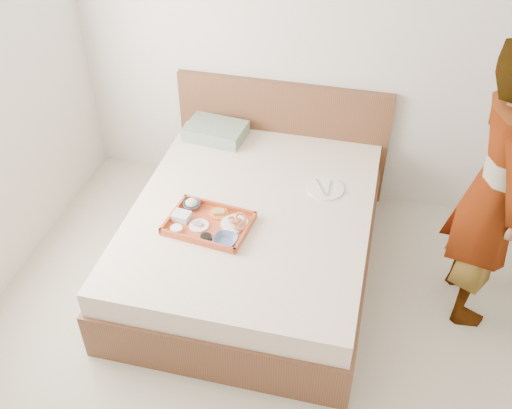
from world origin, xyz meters
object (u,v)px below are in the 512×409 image
Objects in this scene: bed at (252,238)px; tray at (209,223)px; dinner_plate at (325,189)px; person at (496,190)px.

bed is 0.44m from tray.
dinner_plate is 0.14× the size of person.
bed is 0.60m from dinner_plate.
person is (1.00, -0.29, 0.39)m from dinner_plate.
tray reaches higher than dinner_plate.
bed is 3.87× the size of tray.
person reaches higher than bed.
person is (1.67, 0.26, 0.38)m from tray.
tray is at bearing -133.44° from bed.
tray reaches higher than bed.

